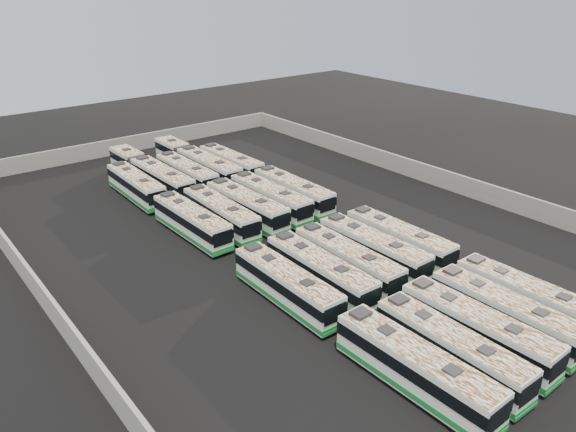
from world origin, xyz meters
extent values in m
plane|color=black|center=(0.00, 0.00, 0.00)|extent=(140.00, 140.00, 0.00)
cube|color=gray|center=(0.00, 36.30, 1.10)|extent=(45.20, 0.30, 2.20)
cube|color=gray|center=(22.30, 0.00, 1.10)|extent=(0.30, 73.20, 2.20)
cube|color=gray|center=(-22.30, 0.00, 1.10)|extent=(0.30, 73.20, 2.20)
cube|color=silver|center=(-7.38, -20.58, 1.61)|extent=(2.45, 11.19, 2.56)
cube|color=#187632|center=(-7.38, -20.58, 0.67)|extent=(2.50, 11.24, 0.39)
cube|color=black|center=(-7.38, -20.58, 2.03)|extent=(2.51, 11.25, 0.86)
cube|color=black|center=(-7.31, -26.19, 1.91)|extent=(2.05, 0.08, 1.35)
cube|color=silver|center=(-7.38, -20.58, 2.91)|extent=(2.40, 10.97, 0.07)
cube|color=black|center=(-7.35, -23.04, 3.01)|extent=(0.89, 0.89, 0.13)
cube|color=black|center=(-7.40, -18.13, 3.01)|extent=(0.89, 0.89, 0.13)
cube|color=black|center=(-7.43, -15.89, 3.05)|extent=(1.22, 1.04, 0.24)
cylinder|color=black|center=(-8.33, -24.17, 0.47)|extent=(0.27, 0.93, 0.93)
cylinder|color=black|center=(-6.34, -24.15, 0.47)|extent=(0.27, 0.93, 0.93)
cylinder|color=black|center=(-8.41, -17.02, 0.47)|extent=(0.27, 0.93, 0.93)
cylinder|color=black|center=(-6.42, -17.00, 0.47)|extent=(0.27, 0.93, 0.93)
cube|color=silver|center=(-4.14, -20.72, 1.55)|extent=(2.43, 10.80, 2.47)
cube|color=#187632|center=(-4.14, -20.72, 0.65)|extent=(2.49, 10.85, 0.38)
cube|color=black|center=(-4.14, -20.72, 1.96)|extent=(2.50, 10.86, 0.83)
cube|color=black|center=(-4.24, -26.12, 1.84)|extent=(1.97, 0.10, 1.30)
cube|color=#187632|center=(-4.24, -26.12, 0.47)|extent=(2.24, 0.14, 0.25)
cube|color=silver|center=(-4.14, -20.72, 2.81)|extent=(2.39, 10.58, 0.06)
cube|color=black|center=(-4.18, -23.09, 2.90)|extent=(0.87, 0.87, 0.13)
cube|color=black|center=(-4.10, -18.35, 2.90)|extent=(0.87, 0.87, 0.13)
cube|color=black|center=(-4.06, -16.20, 2.94)|extent=(1.18, 1.01, 0.23)
cylinder|color=black|center=(-5.16, -24.15, 0.45)|extent=(0.27, 0.90, 0.90)
cylinder|color=black|center=(-3.24, -24.18, 0.45)|extent=(0.27, 0.90, 0.90)
cylinder|color=black|center=(-5.04, -17.26, 0.45)|extent=(0.27, 0.90, 0.90)
cylinder|color=black|center=(-3.12, -17.30, 0.45)|extent=(0.27, 0.90, 0.90)
cube|color=silver|center=(-1.09, -20.53, 1.59)|extent=(2.48, 11.09, 2.53)
cube|color=#187632|center=(-1.09, -20.53, 0.66)|extent=(2.53, 11.14, 0.39)
cube|color=black|center=(-1.09, -20.53, 2.01)|extent=(2.54, 11.15, 0.85)
cube|color=black|center=(-1.00, -26.08, 1.89)|extent=(2.03, 0.09, 1.34)
cube|color=#187632|center=(-1.00, -26.08, 0.48)|extent=(2.30, 0.14, 0.26)
cube|color=silver|center=(-1.09, -20.53, 2.88)|extent=(2.43, 10.87, 0.06)
cube|color=black|center=(-1.05, -22.96, 2.97)|extent=(0.89, 0.89, 0.13)
cube|color=black|center=(-1.13, -18.10, 2.97)|extent=(0.89, 0.89, 0.13)
cube|color=black|center=(-1.16, -15.89, 3.02)|extent=(1.21, 1.03, 0.24)
cylinder|color=black|center=(-2.01, -24.08, 0.46)|extent=(0.27, 0.93, 0.92)
cylinder|color=black|center=(-0.04, -24.05, 0.46)|extent=(0.27, 0.93, 0.92)
cylinder|color=black|center=(-2.13, -17.01, 0.46)|extent=(0.27, 0.93, 0.92)
cylinder|color=black|center=(-0.16, -16.98, 0.46)|extent=(0.27, 0.93, 0.92)
cube|color=silver|center=(2.10, -20.59, 1.56)|extent=(2.28, 10.87, 2.49)
cube|color=#187632|center=(2.10, -20.59, 0.65)|extent=(2.33, 10.92, 0.38)
cube|color=black|center=(2.10, -20.59, 1.97)|extent=(2.34, 10.93, 0.83)
cube|color=silver|center=(2.10, -20.59, 2.83)|extent=(2.23, 10.65, 0.06)
cube|color=black|center=(2.10, -22.98, 2.93)|extent=(0.86, 0.86, 0.13)
cube|color=black|center=(2.09, -18.20, 2.93)|extent=(0.86, 0.86, 0.13)
cube|color=black|center=(2.09, -16.02, 2.97)|extent=(1.18, 1.00, 0.24)
cylinder|color=black|center=(1.13, -24.07, 0.45)|extent=(0.25, 0.91, 0.91)
cylinder|color=black|center=(3.07, -24.06, 0.45)|extent=(0.25, 0.91, 0.91)
cylinder|color=black|center=(1.12, -17.11, 0.45)|extent=(0.25, 0.91, 0.91)
cylinder|color=black|center=(3.06, -17.11, 0.45)|extent=(0.25, 0.91, 0.91)
cube|color=silver|center=(5.12, -20.59, 1.56)|extent=(2.47, 10.88, 2.48)
cube|color=#187632|center=(5.12, -20.59, 0.65)|extent=(2.52, 10.93, 0.38)
cube|color=black|center=(5.12, -20.59, 1.97)|extent=(2.53, 10.94, 0.83)
cube|color=silver|center=(5.12, -20.59, 2.83)|extent=(2.42, 10.66, 0.06)
cube|color=black|center=(5.17, -22.97, 2.92)|extent=(0.87, 0.87, 0.13)
cube|color=black|center=(5.07, -18.20, 2.92)|extent=(0.87, 0.87, 0.13)
cube|color=black|center=(5.03, -16.04, 2.96)|extent=(1.19, 1.02, 0.23)
cylinder|color=black|center=(4.23, -24.07, 0.45)|extent=(0.27, 0.91, 0.90)
cylinder|color=black|center=(4.09, -17.14, 0.45)|extent=(0.27, 0.91, 0.90)
cylinder|color=black|center=(6.02, -17.10, 0.45)|extent=(0.27, 0.91, 0.90)
cube|color=silver|center=(-7.42, -8.18, 1.56)|extent=(2.42, 10.86, 2.48)
cube|color=#187632|center=(-7.42, -8.18, 0.65)|extent=(2.48, 10.91, 0.38)
cube|color=black|center=(-7.42, -8.18, 1.97)|extent=(2.49, 10.92, 0.83)
cube|color=black|center=(-7.50, -13.61, 1.85)|extent=(1.99, 0.09, 1.31)
cube|color=#187632|center=(-7.50, -13.61, 0.47)|extent=(2.26, 0.14, 0.25)
cube|color=silver|center=(-7.42, -8.18, 2.82)|extent=(2.38, 10.64, 0.06)
cube|color=black|center=(-7.45, -10.56, 2.91)|extent=(0.87, 0.87, 0.13)
cube|color=black|center=(-7.38, -5.80, 2.91)|extent=(0.87, 0.87, 0.13)
cube|color=black|center=(-7.35, -3.63, 2.96)|extent=(1.19, 1.01, 0.23)
cylinder|color=black|center=(-8.44, -11.63, 0.45)|extent=(0.27, 0.91, 0.90)
cylinder|color=black|center=(-6.51, -11.66, 0.45)|extent=(0.27, 0.91, 0.90)
cylinder|color=black|center=(-8.33, -4.70, 0.45)|extent=(0.27, 0.91, 0.90)
cylinder|color=black|center=(-6.40, -4.73, 0.45)|extent=(0.27, 0.91, 0.90)
cube|color=silver|center=(-4.18, -8.28, 1.59)|extent=(2.51, 11.10, 2.53)
cube|color=#187632|center=(-4.18, -8.28, 0.66)|extent=(2.56, 11.15, 0.39)
cube|color=black|center=(-4.18, -8.28, 2.01)|extent=(2.57, 11.16, 0.85)
cube|color=black|center=(-4.28, -13.83, 1.89)|extent=(2.03, 0.10, 1.34)
cube|color=#187632|center=(-4.28, -13.83, 0.48)|extent=(2.30, 0.14, 0.26)
cube|color=silver|center=(-4.18, -8.28, 2.88)|extent=(2.46, 10.88, 0.06)
cube|color=black|center=(-4.22, -10.71, 2.98)|extent=(0.89, 0.89, 0.13)
cube|color=black|center=(-4.13, -5.85, 2.98)|extent=(0.89, 0.89, 0.13)
cube|color=black|center=(-4.09, -3.64, 3.02)|extent=(1.22, 1.04, 0.24)
cylinder|color=black|center=(-5.23, -11.80, 0.46)|extent=(0.28, 0.93, 0.92)
cylinder|color=black|center=(-3.26, -11.83, 0.46)|extent=(0.28, 0.93, 0.92)
cylinder|color=black|center=(-5.10, -4.72, 0.46)|extent=(0.28, 0.93, 0.92)
cylinder|color=black|center=(-3.12, -4.76, 0.46)|extent=(0.28, 0.93, 0.92)
cube|color=silver|center=(-1.16, -8.24, 1.57)|extent=(2.47, 10.93, 2.50)
cube|color=#187632|center=(-1.16, -8.24, 0.65)|extent=(2.52, 10.99, 0.38)
cube|color=black|center=(-1.16, -8.24, 1.98)|extent=(2.53, 11.00, 0.84)
cube|color=black|center=(-1.25, -13.71, 1.86)|extent=(2.00, 0.10, 1.32)
cube|color=#187632|center=(-1.25, -13.71, 0.47)|extent=(2.27, 0.14, 0.25)
cube|color=silver|center=(-1.16, -8.24, 2.84)|extent=(2.42, 10.72, 0.06)
cube|color=black|center=(-1.20, -10.64, 2.93)|extent=(0.88, 0.88, 0.13)
cube|color=black|center=(-1.11, -5.84, 2.93)|extent=(0.88, 0.88, 0.13)
cube|color=black|center=(-1.07, -3.66, 2.98)|extent=(1.20, 1.02, 0.24)
cylinder|color=black|center=(-2.19, -11.71, 0.45)|extent=(0.27, 0.91, 0.91)
cylinder|color=black|center=(-0.25, -11.74, 0.45)|extent=(0.27, 0.91, 0.91)
cylinder|color=black|center=(-2.06, -4.74, 0.45)|extent=(0.27, 0.91, 0.91)
cylinder|color=black|center=(-0.12, -4.77, 0.45)|extent=(0.27, 0.91, 0.91)
cube|color=silver|center=(2.01, -8.09, 1.58)|extent=(2.41, 11.03, 2.52)
cube|color=#187632|center=(2.01, -8.09, 0.66)|extent=(2.46, 11.08, 0.39)
cube|color=black|center=(2.01, -8.09, 2.00)|extent=(2.47, 11.09, 0.84)
cube|color=black|center=(2.07, -13.61, 1.88)|extent=(2.02, 0.08, 1.33)
cube|color=#187632|center=(2.07, -13.61, 0.48)|extent=(2.29, 0.12, 0.26)
cube|color=silver|center=(2.01, -8.09, 2.87)|extent=(2.36, 10.81, 0.06)
cube|color=black|center=(2.03, -10.51, 2.96)|extent=(0.88, 0.88, 0.13)
cube|color=black|center=(1.98, -5.67, 2.96)|extent=(0.88, 0.88, 0.13)
cube|color=black|center=(1.96, -3.47, 3.01)|extent=(1.20, 1.02, 0.24)
cylinder|color=black|center=(1.06, -11.62, 0.46)|extent=(0.27, 0.92, 0.92)
cylinder|color=black|center=(3.03, -11.60, 0.46)|extent=(0.27, 0.92, 0.92)
cylinder|color=black|center=(0.99, -4.58, 0.46)|extent=(0.27, 0.92, 0.92)
cylinder|color=black|center=(2.95, -4.56, 0.46)|extent=(0.27, 0.92, 0.92)
cube|color=silver|center=(5.15, -8.23, 1.56)|extent=(2.30, 10.89, 2.49)
cube|color=#187632|center=(5.15, -8.23, 0.65)|extent=(2.35, 10.94, 0.38)
cube|color=black|center=(5.15, -8.23, 1.98)|extent=(2.36, 10.95, 0.83)
cube|color=black|center=(5.17, -13.69, 1.86)|extent=(2.00, 0.07, 1.31)
cube|color=#187632|center=(5.17, -13.69, 0.47)|extent=(2.27, 0.11, 0.25)
cube|color=silver|center=(5.15, -8.23, 2.84)|extent=(2.25, 10.67, 0.06)
cube|color=black|center=(5.16, -10.63, 2.93)|extent=(0.86, 0.86, 0.13)
cube|color=black|center=(5.14, -5.84, 2.93)|extent=(0.86, 0.86, 0.13)
cube|color=black|center=(5.14, -3.66, 2.97)|extent=(1.18, 1.00, 0.24)
cylinder|color=black|center=(4.19, -11.72, 0.45)|extent=(0.26, 0.91, 0.91)
cylinder|color=black|center=(6.13, -11.71, 0.45)|extent=(0.26, 0.91, 0.91)
cylinder|color=black|center=(4.17, -4.75, 0.45)|extent=(0.26, 0.91, 0.91)
cylinder|color=black|center=(6.11, -4.75, 0.45)|extent=(0.26, 0.91, 0.91)
cube|color=silver|center=(-7.29, 6.65, 1.56)|extent=(2.41, 10.86, 2.48)
cube|color=#187632|center=(-7.29, 6.65, 0.65)|extent=(2.46, 10.91, 0.38)
cube|color=black|center=(-7.29, 6.65, 1.97)|extent=(2.47, 10.92, 0.83)
cube|color=black|center=(-7.21, 1.22, 1.85)|extent=(1.99, 0.09, 1.31)
cube|color=#187632|center=(-7.21, 1.22, 0.47)|extent=(2.26, 0.13, 0.25)
cube|color=silver|center=(-7.29, 6.65, 2.82)|extent=(2.36, 10.64, 0.06)
cube|color=black|center=(-7.25, 4.27, 2.91)|extent=(0.87, 0.87, 0.13)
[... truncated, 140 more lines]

